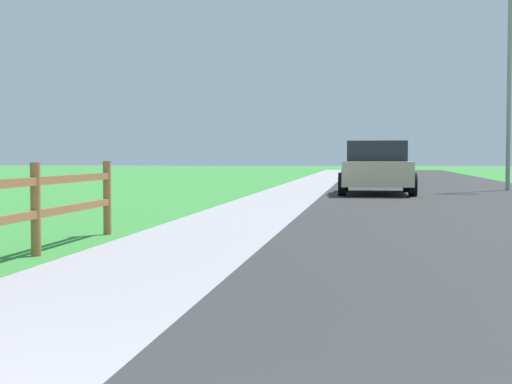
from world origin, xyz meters
The scene contains 7 objects.
ground_plane centered at (0.00, 25.00, 0.00)m, with size 120.00×120.00×0.00m, color #3A8C3A.
road_asphalt centered at (3.50, 27.00, 0.00)m, with size 7.00×66.00×0.01m, color #313131.
curb_concrete centered at (-3.00, 27.00, 0.00)m, with size 6.00×66.00×0.01m, color #A19BA3.
grass_verge centered at (-4.50, 27.00, 0.01)m, with size 5.00×66.00×0.00m, color #3A8C3A.
parked_suv_beige centered at (1.51, 21.22, 0.76)m, with size 2.14×4.39×1.53m.
parked_car_white centered at (1.77, 28.97, 0.79)m, with size 2.23×4.95×1.56m.
parked_car_silver centered at (1.92, 39.85, 0.73)m, with size 2.19×4.31×1.43m.
Camera 1 is at (1.25, -1.24, 1.09)m, focal length 53.70 mm.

